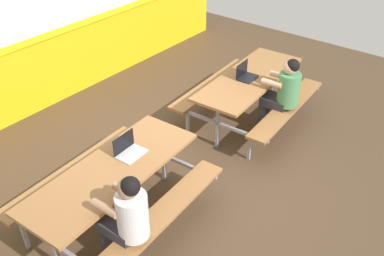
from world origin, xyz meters
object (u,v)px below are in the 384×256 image
(student_nearer, at_px, (127,216))
(laptop_dark, at_px, (246,75))
(picnic_table_left, at_px, (114,181))
(picnic_table_right, at_px, (249,87))
(laptop_silver, at_px, (129,150))
(student_further, at_px, (283,91))

(student_nearer, height_order, laptop_dark, student_nearer)
(picnic_table_left, height_order, picnic_table_right, same)
(picnic_table_left, xyz_separation_m, laptop_silver, (0.31, 0.05, 0.21))
(student_further, xyz_separation_m, laptop_silver, (-2.39, 0.63, 0.08))
(picnic_table_right, bearing_deg, laptop_silver, 178.18)
(student_further, bearing_deg, student_nearer, 179.97)
(picnic_table_right, xyz_separation_m, laptop_silver, (-2.40, 0.08, 0.21))
(picnic_table_left, distance_m, student_further, 2.76)
(laptop_dark, bearing_deg, picnic_table_left, -179.72)
(student_nearer, bearing_deg, student_further, -0.03)
(picnic_table_left, relative_size, student_further, 1.75)
(picnic_table_right, relative_size, laptop_dark, 6.37)
(student_further, relative_size, laptop_dark, 3.64)
(picnic_table_right, bearing_deg, student_nearer, -169.71)
(student_nearer, xyz_separation_m, laptop_silver, (0.67, 0.63, 0.08))
(student_further, bearing_deg, laptop_dark, 94.51)
(laptop_dark, bearing_deg, student_further, -85.49)
(student_nearer, bearing_deg, laptop_silver, 43.45)
(student_further, distance_m, laptop_silver, 2.47)
(picnic_table_left, height_order, student_further, student_further)
(picnic_table_right, bearing_deg, picnic_table_left, 179.55)
(picnic_table_left, bearing_deg, laptop_silver, 10.13)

